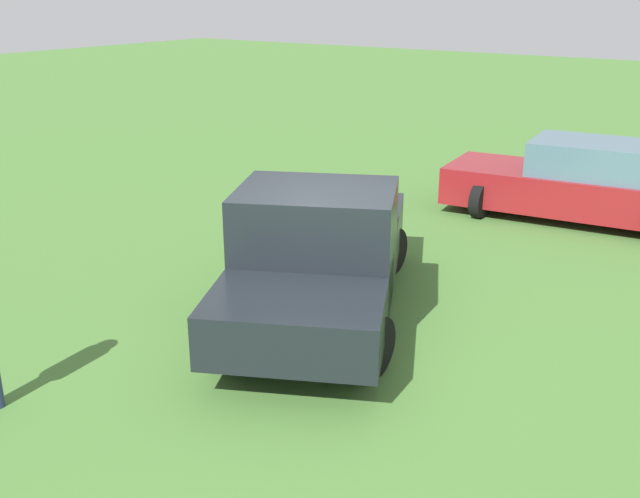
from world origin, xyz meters
TOP-DOWN VIEW (x-y plane):
  - ground_plane at (0.00, 0.00)m, footprint 80.00×80.00m
  - pickup_truck at (0.47, 0.48)m, footprint 5.23×3.86m
  - sedan_near at (6.73, -0.94)m, footprint 2.47×4.75m

SIDE VIEW (x-z plane):
  - ground_plane at x=0.00m, z-range 0.00..0.00m
  - sedan_near at x=6.73m, z-range -0.06..1.42m
  - pickup_truck at x=0.47m, z-range 0.02..1.80m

